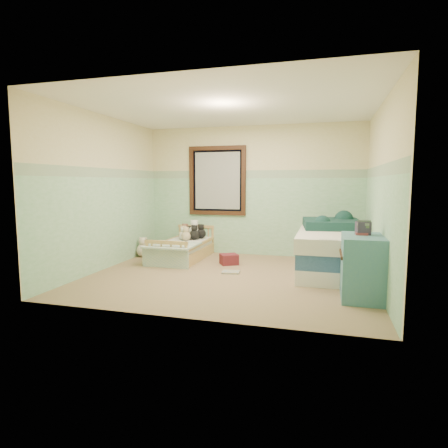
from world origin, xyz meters
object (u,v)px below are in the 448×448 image
(plush_floor_tan, at_px, (155,255))
(red_pillow, at_px, (229,259))
(toddler_bed_frame, at_px, (183,253))
(plush_floor_cream, at_px, (143,250))
(floor_book, at_px, (231,272))
(dresser, at_px, (362,267))
(twin_bed_frame, at_px, (334,264))

(plush_floor_tan, bearing_deg, red_pillow, 6.33)
(toddler_bed_frame, bearing_deg, red_pillow, -14.60)
(plush_floor_cream, bearing_deg, plush_floor_tan, -39.48)
(plush_floor_tan, relative_size, floor_book, 0.91)
(plush_floor_cream, height_order, dresser, dresser)
(plush_floor_cream, height_order, red_pillow, plush_floor_cream)
(dresser, height_order, floor_book, dresser)
(plush_floor_cream, distance_m, dresser, 4.11)
(plush_floor_cream, distance_m, floor_book, 2.08)
(twin_bed_frame, xyz_separation_m, dresser, (0.30, -1.35, 0.28))
(plush_floor_tan, bearing_deg, floor_book, -15.83)
(twin_bed_frame, bearing_deg, dresser, -77.60)
(plush_floor_cream, relative_size, twin_bed_frame, 0.12)
(toddler_bed_frame, xyz_separation_m, plush_floor_cream, (-0.79, -0.06, 0.03))
(plush_floor_cream, height_order, floor_book, plush_floor_cream)
(red_pillow, xyz_separation_m, floor_book, (0.18, -0.58, -0.08))
(plush_floor_cream, bearing_deg, toddler_bed_frame, 4.10)
(twin_bed_frame, bearing_deg, toddler_bed_frame, 174.73)
(plush_floor_tan, relative_size, dresser, 0.32)
(twin_bed_frame, xyz_separation_m, floor_book, (-1.57, -0.58, -0.10))
(plush_floor_cream, distance_m, plush_floor_tan, 0.54)
(plush_floor_tan, bearing_deg, plush_floor_cream, 140.52)
(twin_bed_frame, distance_m, floor_book, 1.67)
(floor_book, bearing_deg, dresser, -28.90)
(dresser, height_order, red_pillow, dresser)
(toddler_bed_frame, xyz_separation_m, twin_bed_frame, (2.71, -0.25, 0.01))
(twin_bed_frame, bearing_deg, plush_floor_tan, -177.26)
(floor_book, bearing_deg, toddler_bed_frame, 137.75)
(toddler_bed_frame, height_order, plush_floor_tan, plush_floor_tan)
(plush_floor_tan, distance_m, red_pillow, 1.34)
(plush_floor_tan, height_order, red_pillow, plush_floor_tan)
(toddler_bed_frame, bearing_deg, twin_bed_frame, -5.27)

